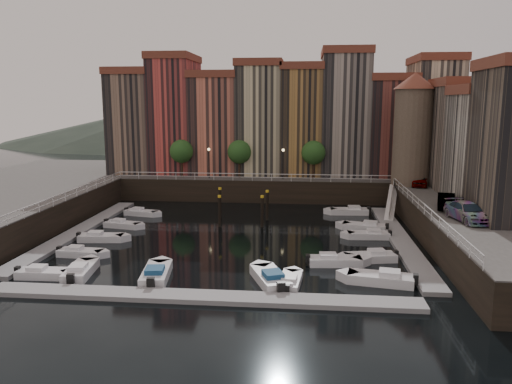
# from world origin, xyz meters

# --- Properties ---
(ground) EXTENTS (200.00, 200.00, 0.00)m
(ground) POSITION_xyz_m (0.00, 0.00, 0.00)
(ground) COLOR black
(ground) RESTS_ON ground
(quay_far) EXTENTS (80.00, 20.00, 3.00)m
(quay_far) POSITION_xyz_m (0.00, 26.00, 1.50)
(quay_far) COLOR black
(quay_far) RESTS_ON ground
(dock_left) EXTENTS (2.00, 28.00, 0.35)m
(dock_left) POSITION_xyz_m (-16.20, -1.00, 0.17)
(dock_left) COLOR gray
(dock_left) RESTS_ON ground
(dock_right) EXTENTS (2.00, 28.00, 0.35)m
(dock_right) POSITION_xyz_m (16.20, -1.00, 0.17)
(dock_right) COLOR gray
(dock_right) RESTS_ON ground
(dock_near) EXTENTS (30.00, 2.00, 0.35)m
(dock_near) POSITION_xyz_m (0.00, -17.00, 0.17)
(dock_near) COLOR gray
(dock_near) RESTS_ON ground
(mountains) EXTENTS (145.00, 100.00, 18.00)m
(mountains) POSITION_xyz_m (1.72, 110.00, 7.92)
(mountains) COLOR #2D382D
(mountains) RESTS_ON ground
(far_terrace) EXTENTS (48.70, 10.30, 17.50)m
(far_terrace) POSITION_xyz_m (3.31, 23.50, 10.95)
(far_terrace) COLOR #7F6451
(far_terrace) RESTS_ON quay_far
(right_terrace) EXTENTS (9.30, 24.30, 14.00)m
(right_terrace) POSITION_xyz_m (26.50, 3.80, 9.56)
(right_terrace) COLOR #7D6D5E
(right_terrace) RESTS_ON quay_right
(corner_tower) EXTENTS (5.20, 5.20, 13.80)m
(corner_tower) POSITION_xyz_m (20.00, 14.50, 10.19)
(corner_tower) COLOR #6B5B4C
(corner_tower) RESTS_ON quay_right
(promenade_trees) EXTENTS (21.20, 3.20, 5.20)m
(promenade_trees) POSITION_xyz_m (-1.33, 18.20, 6.58)
(promenade_trees) COLOR black
(promenade_trees) RESTS_ON quay_far
(street_lamps) EXTENTS (10.36, 0.36, 4.18)m
(street_lamps) POSITION_xyz_m (-1.00, 17.20, 5.90)
(street_lamps) COLOR black
(street_lamps) RESTS_ON quay_far
(railings) EXTENTS (36.08, 34.04, 0.52)m
(railings) POSITION_xyz_m (0.00, 4.88, 3.79)
(railings) COLOR white
(railings) RESTS_ON ground
(gangway) EXTENTS (2.78, 8.32, 3.73)m
(gangway) POSITION_xyz_m (17.10, 10.00, 1.92)
(gangway) COLOR white
(gangway) RESTS_ON ground
(mooring_pilings) EXTENTS (5.98, 5.15, 3.78)m
(mooring_pilings) POSITION_xyz_m (0.03, 5.11, 1.65)
(mooring_pilings) COLOR black
(mooring_pilings) RESTS_ON ground
(boat_left_0) EXTENTS (4.33, 1.68, 0.99)m
(boat_left_0) POSITION_xyz_m (-12.98, -13.96, 0.33)
(boat_left_0) COLOR silver
(boat_left_0) RESTS_ON ground
(boat_left_1) EXTENTS (4.19, 1.74, 0.95)m
(boat_left_1) POSITION_xyz_m (-12.56, -8.50, 0.32)
(boat_left_1) COLOR silver
(boat_left_1) RESTS_ON ground
(boat_left_2) EXTENTS (4.55, 2.02, 1.03)m
(boat_left_2) POSITION_xyz_m (-12.73, -3.67, 0.35)
(boat_left_2) COLOR silver
(boat_left_2) RESTS_ON ground
(boat_left_3) EXTENTS (4.27, 2.29, 0.96)m
(boat_left_3) POSITION_xyz_m (-12.57, 1.68, 0.32)
(boat_left_3) COLOR silver
(boat_left_3) RESTS_ON ground
(boat_left_4) EXTENTS (4.30, 2.33, 0.96)m
(boat_left_4) POSITION_xyz_m (-12.46, 7.55, 0.32)
(boat_left_4) COLOR silver
(boat_left_4) RESTS_ON ground
(boat_right_0) EXTENTS (5.20, 2.68, 1.16)m
(boat_right_0) POSITION_xyz_m (12.76, -12.77, 0.39)
(boat_right_0) COLOR silver
(boat_right_0) RESTS_ON ground
(boat_right_1) EXTENTS (4.68, 2.49, 1.05)m
(boat_right_1) POSITION_xyz_m (12.65, -7.37, 0.35)
(boat_right_1) COLOR silver
(boat_right_1) RESTS_ON ground
(boat_right_2) EXTENTS (4.32, 1.76, 0.98)m
(boat_right_2) POSITION_xyz_m (13.38, -0.10, 0.33)
(boat_right_2) COLOR silver
(boat_right_2) RESTS_ON ground
(boat_right_3) EXTENTS (4.84, 2.74, 1.08)m
(boat_right_3) POSITION_xyz_m (13.36, 3.03, 0.37)
(boat_right_3) COLOR silver
(boat_right_3) RESTS_ON ground
(boat_right_4) EXTENTS (4.77, 1.97, 1.08)m
(boat_right_4) POSITION_xyz_m (12.40, 10.62, 0.37)
(boat_right_4) COLOR silver
(boat_right_4) RESTS_ON ground
(boat_near_0) EXTENTS (2.34, 4.92, 1.11)m
(boat_near_0) POSITION_xyz_m (-10.32, -13.24, 0.37)
(boat_near_0) COLOR silver
(boat_near_0) RESTS_ON ground
(boat_near_1) EXTENTS (2.56, 5.31, 1.19)m
(boat_near_1) POSITION_xyz_m (-4.21, -13.47, 0.40)
(boat_near_1) COLOR silver
(boat_near_1) RESTS_ON ground
(boat_near_2) EXTENTS (3.54, 5.34, 1.21)m
(boat_near_2) POSITION_xyz_m (4.54, -13.57, 0.41)
(boat_near_2) COLOR silver
(boat_near_2) RESTS_ON ground
(boat_near_3) EXTENTS (1.87, 4.21, 0.95)m
(boat_near_3) POSITION_xyz_m (5.97, -13.83, 0.32)
(boat_near_3) COLOR silver
(boat_near_3) RESTS_ON ground
(car_a) EXTENTS (2.69, 4.71, 1.51)m
(car_a) POSITION_xyz_m (20.93, 13.38, 3.76)
(car_a) COLOR gray
(car_a) RESTS_ON quay_right
(car_b) EXTENTS (2.53, 4.62, 1.44)m
(car_b) POSITION_xyz_m (20.56, 0.14, 3.72)
(car_b) COLOR gray
(car_b) RESTS_ON quay_right
(car_c) EXTENTS (3.34, 5.86, 1.60)m
(car_c) POSITION_xyz_m (21.05, -4.81, 3.80)
(car_c) COLOR gray
(car_c) RESTS_ON quay_right
(boat_extra_668) EXTENTS (4.65, 2.04, 1.05)m
(boat_extra_668) POSITION_xyz_m (9.43, -8.72, 0.35)
(boat_extra_668) COLOR silver
(boat_extra_668) RESTS_ON ground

